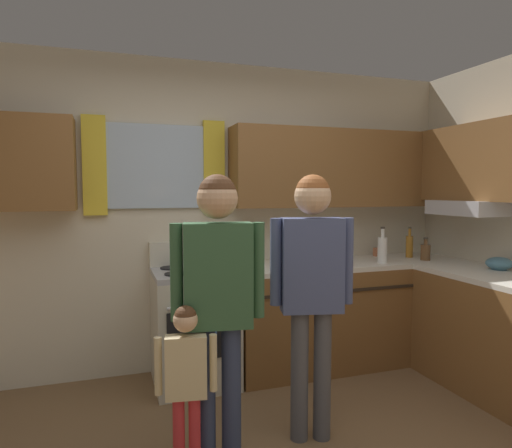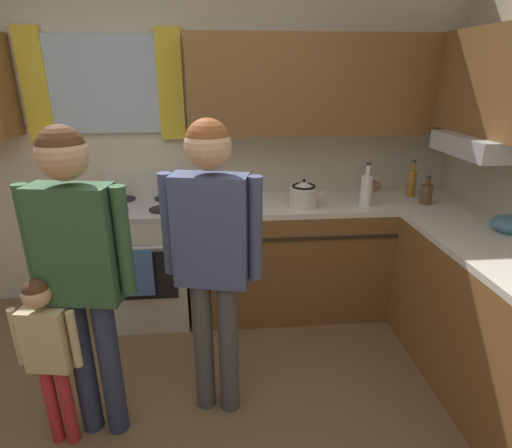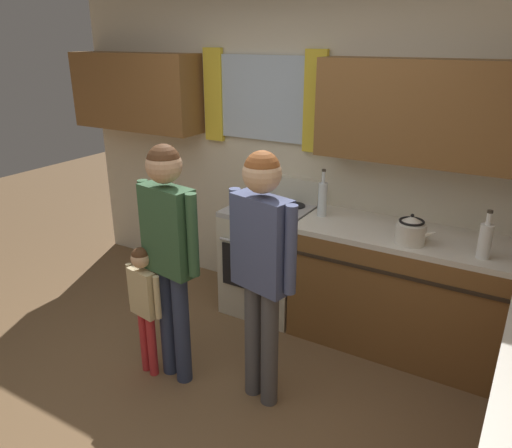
{
  "view_description": "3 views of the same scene",
  "coord_description": "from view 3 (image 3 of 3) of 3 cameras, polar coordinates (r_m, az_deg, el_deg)",
  "views": [
    {
      "loc": [
        -0.77,
        -1.9,
        1.53
      ],
      "look_at": [
        0.22,
        1.06,
        1.29
      ],
      "focal_mm": 31.4,
      "sensor_mm": 36.0,
      "label": 1
    },
    {
      "loc": [
        0.44,
        -1.37,
        1.81
      ],
      "look_at": [
        0.62,
        0.67,
        1.05
      ],
      "focal_mm": 28.82,
      "sensor_mm": 36.0,
      "label": 2
    },
    {
      "loc": [
        1.69,
        -1.75,
        2.19
      ],
      "look_at": [
        0.16,
        0.83,
        1.05
      ],
      "focal_mm": 34.67,
      "sensor_mm": 36.0,
      "label": 3
    }
  ],
  "objects": [
    {
      "name": "bottle_milk_white",
      "position": [
        3.35,
        24.92,
        -1.68
      ],
      "size": [
        0.08,
        0.08,
        0.31
      ],
      "color": "white",
      "rests_on": "kitchen_counter_run"
    },
    {
      "name": "kitchen_counter_run",
      "position": [
        3.33,
        24.31,
        -12.84
      ],
      "size": [
        2.1,
        2.18,
        0.9
      ],
      "color": "brown",
      "rests_on": "ground"
    },
    {
      "name": "adult_holding_child",
      "position": [
        3.11,
        -10.02,
        -1.76
      ],
      "size": [
        0.5,
        0.22,
        1.61
      ],
      "color": "#2D3856",
      "rests_on": "ground"
    },
    {
      "name": "stove_oven",
      "position": [
        4.15,
        1.55,
        -3.76
      ],
      "size": [
        0.63,
        0.67,
        1.1
      ],
      "color": "beige",
      "rests_on": "ground"
    },
    {
      "name": "stovetop_kettle",
      "position": [
        3.42,
        17.45,
        -0.64
      ],
      "size": [
        0.27,
        0.2,
        0.21
      ],
      "color": "silver",
      "rests_on": "kitchen_counter_run"
    },
    {
      "name": "back_wall_unit",
      "position": [
        4.0,
        5.96,
        10.22
      ],
      "size": [
        4.6,
        0.42,
        2.6
      ],
      "color": "beige",
      "rests_on": "ground"
    },
    {
      "name": "adult_in_plaid",
      "position": [
        2.86,
        0.66,
        -3.35
      ],
      "size": [
        0.49,
        0.24,
        1.62
      ],
      "color": "#4C4C51",
      "rests_on": "ground"
    },
    {
      "name": "small_child",
      "position": [
        3.36,
        -12.79,
        -8.19
      ],
      "size": [
        0.32,
        0.13,
        0.94
      ],
      "color": "red",
      "rests_on": "ground"
    },
    {
      "name": "bottle_tall_clear",
      "position": [
        3.79,
        7.67,
        2.96
      ],
      "size": [
        0.07,
        0.07,
        0.37
      ],
      "color": "silver",
      "rests_on": "kitchen_counter_run"
    },
    {
      "name": "ground_plane",
      "position": [
        3.28,
        -10.58,
        -21.57
      ],
      "size": [
        12.0,
        12.0,
        0.0
      ],
      "primitive_type": "plane",
      "color": "brown"
    }
  ]
}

